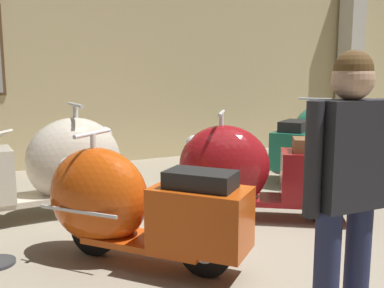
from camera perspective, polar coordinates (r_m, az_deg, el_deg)
ground_plane at (r=3.76m, az=8.44°, el=-13.09°), size 60.00×60.00×0.00m
showroom_back_wall at (r=7.24m, az=-9.56°, el=10.87°), size 18.00×0.63×3.31m
scooter_0 at (r=4.56m, az=-18.64°, el=-2.80°), size 1.86×0.62×1.12m
scooter_1 at (r=3.35m, az=-8.40°, el=-7.73°), size 1.37×1.53×0.98m
scooter_2 at (r=4.33m, az=7.86°, el=-3.42°), size 1.69×1.40×1.05m
scooter_3 at (r=6.44m, az=14.76°, el=0.51°), size 1.73×1.38×1.07m
visitor_0 at (r=2.31m, az=19.45°, el=-4.71°), size 0.51×0.25×1.52m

